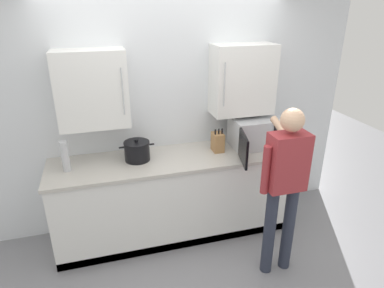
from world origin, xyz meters
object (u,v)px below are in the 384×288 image
(person_figure, at_px, (284,179))
(microwave_oven, at_px, (254,133))
(thermos_flask, at_px, (65,156))
(knife_block, at_px, (218,142))
(stock_pot, at_px, (137,151))

(person_figure, bearing_deg, microwave_oven, 82.75)
(thermos_flask, bearing_deg, knife_block, 1.58)
(microwave_oven, distance_m, thermos_flask, 1.98)
(microwave_oven, bearing_deg, person_figure, -97.25)
(microwave_oven, xyz_separation_m, thermos_flask, (-1.98, -0.05, -0.01))
(microwave_oven, relative_size, knife_block, 2.82)
(thermos_flask, distance_m, person_figure, 2.05)
(stock_pot, bearing_deg, person_figure, -36.70)
(microwave_oven, height_order, knife_block, microwave_oven)
(thermos_flask, bearing_deg, microwave_oven, 1.39)
(knife_block, height_order, thermos_flask, thermos_flask)
(microwave_oven, relative_size, stock_pot, 2.10)
(microwave_oven, height_order, person_figure, person_figure)
(thermos_flask, xyz_separation_m, person_figure, (1.87, -0.83, -0.09))
(stock_pot, distance_m, thermos_flask, 0.69)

